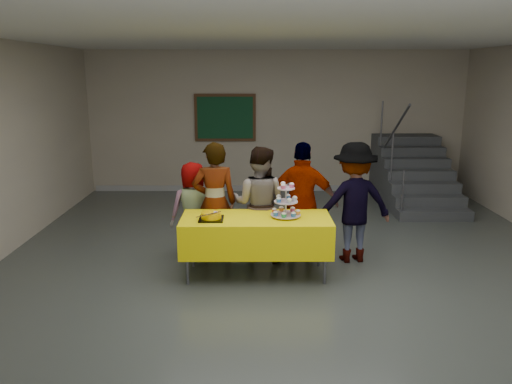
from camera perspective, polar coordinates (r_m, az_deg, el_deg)
room_shell at (r=5.75m, az=4.68°, el=9.38°), size 10.00×10.04×3.02m
bake_table at (r=6.32m, az=0.01°, el=-4.78°), size 1.88×0.78×0.77m
cupcake_stand at (r=6.24m, az=3.43°, el=-1.42°), size 0.38×0.38×0.44m
bear_cake at (r=6.18m, az=-5.14°, el=-2.63°), size 0.32×0.36×0.12m
schoolchild_a at (r=7.06m, az=-7.14°, el=-1.95°), size 0.76×0.63×1.34m
schoolchild_b at (r=6.76m, az=-4.75°, el=-1.22°), size 0.65×0.48×1.65m
schoolchild_c at (r=6.82m, az=0.37°, el=-1.35°), size 0.91×0.79×1.58m
schoolchild_d at (r=6.81m, az=5.37°, el=-1.16°), size 1.03×0.60×1.64m
schoolchild_e at (r=6.89m, az=11.11°, el=-1.19°), size 1.14×0.75×1.64m
staircase at (r=10.53m, az=17.35°, el=1.67°), size 1.30×2.40×2.04m
noticeboard at (r=10.72m, az=-3.55°, el=8.47°), size 1.30×0.05×1.00m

